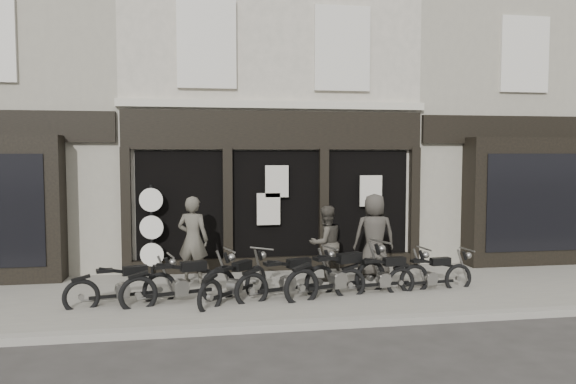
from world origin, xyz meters
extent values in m
plane|color=#2D2B28|center=(0.00, 0.00, 0.00)|extent=(90.00, 90.00, 0.00)
cube|color=slate|center=(0.00, 0.90, 0.06)|extent=(30.00, 4.20, 0.12)
cube|color=gray|center=(0.00, -1.25, 0.07)|extent=(30.00, 0.25, 0.13)
cube|color=#BFB5A4|center=(0.00, 6.00, 4.10)|extent=(7.20, 6.00, 8.20)
cube|color=black|center=(0.00, 2.92, 3.45)|extent=(7.10, 0.18, 0.90)
cube|color=black|center=(0.00, 2.98, 1.50)|extent=(6.50, 0.10, 2.95)
cube|color=black|center=(0.00, 2.91, 0.22)|extent=(7.10, 0.20, 0.44)
cube|color=#B7B29F|center=(0.00, 2.95, 4.05)|extent=(7.30, 0.22, 0.18)
cube|color=beige|center=(-1.60, 2.95, 5.40)|extent=(1.35, 0.12, 2.00)
cube|color=black|center=(-1.60, 2.98, 5.40)|extent=(1.05, 0.06, 1.70)
cube|color=beige|center=(1.60, 2.95, 5.40)|extent=(1.35, 0.12, 2.00)
cube|color=black|center=(1.60, 2.98, 5.40)|extent=(1.05, 0.06, 1.70)
cube|color=black|center=(-3.45, 2.90, 1.55)|extent=(0.22, 0.22, 3.00)
cube|color=black|center=(-1.15, 2.90, 1.55)|extent=(0.22, 0.22, 3.00)
cube|color=black|center=(1.15, 2.90, 1.55)|extent=(0.22, 0.22, 3.00)
cube|color=black|center=(3.45, 2.90, 1.55)|extent=(0.22, 0.22, 3.00)
cube|color=beige|center=(0.00, 2.80, 2.25)|extent=(0.55, 0.04, 0.75)
cube|color=beige|center=(2.30, 2.80, 2.00)|extent=(0.55, 0.04, 0.75)
cube|color=beige|center=(-0.20, 2.80, 1.60)|extent=(0.55, 0.04, 0.75)
cube|color=gray|center=(-6.35, 6.00, 4.10)|extent=(5.50, 6.00, 8.20)
cube|color=gray|center=(6.35, 6.00, 4.10)|extent=(5.50, 6.00, 8.20)
cube|color=black|center=(6.35, 2.65, 1.70)|extent=(3.20, 0.70, 3.20)
cube|color=black|center=(6.35, 2.30, 1.70)|extent=(2.60, 0.06, 2.40)
cube|color=black|center=(6.35, 2.95, 3.50)|extent=(5.40, 0.16, 0.70)
cube|color=beige|center=(6.35, 2.96, 5.40)|extent=(1.30, 0.10, 1.90)
cube|color=black|center=(6.35, 2.99, 5.40)|extent=(1.00, 0.06, 1.60)
torus|color=black|center=(-2.59, 0.55, 0.32)|extent=(0.66, 0.25, 0.66)
torus|color=black|center=(-3.95, 0.20, 0.32)|extent=(0.66, 0.25, 0.66)
cube|color=black|center=(-3.27, 0.38, 0.29)|extent=(1.13, 0.33, 0.06)
cube|color=gray|center=(-3.25, 0.38, 0.36)|extent=(0.27, 0.23, 0.25)
cube|color=black|center=(-3.02, 0.44, 0.73)|extent=(0.47, 0.27, 0.16)
cube|color=black|center=(-3.55, 0.30, 0.77)|extent=(0.33, 0.26, 0.06)
cylinder|color=gray|center=(-2.38, 0.60, 0.96)|extent=(0.17, 0.55, 0.03)
torus|color=black|center=(-1.48, 0.50, 0.35)|extent=(0.71, 0.29, 0.71)
torus|color=black|center=(-2.94, 0.08, 0.35)|extent=(0.71, 0.29, 0.71)
cube|color=black|center=(-2.21, 0.29, 0.31)|extent=(1.21, 0.40, 0.06)
cube|color=gray|center=(-2.19, 0.30, 0.39)|extent=(0.29, 0.25, 0.27)
cube|color=black|center=(-1.95, 0.37, 0.79)|extent=(0.51, 0.30, 0.18)
cube|color=black|center=(-2.51, 0.20, 0.83)|extent=(0.36, 0.29, 0.06)
cylinder|color=gray|center=(-1.26, 0.57, 1.04)|extent=(0.20, 0.59, 0.04)
torus|color=black|center=(-0.72, 0.85, 0.33)|extent=(0.51, 0.56, 0.67)
torus|color=black|center=(-1.66, -0.21, 0.33)|extent=(0.51, 0.56, 0.67)
cube|color=black|center=(-1.19, 0.32, 0.29)|extent=(0.81, 0.90, 0.06)
cube|color=gray|center=(-1.18, 0.34, 0.37)|extent=(0.29, 0.29, 0.25)
cube|color=black|center=(-1.02, 0.51, 0.74)|extent=(0.42, 0.45, 0.17)
cube|color=black|center=(-1.38, 0.10, 0.78)|extent=(0.34, 0.35, 0.06)
cylinder|color=gray|center=(-0.58, 1.01, 0.97)|extent=(0.45, 0.40, 0.04)
torus|color=black|center=(0.53, 0.56, 0.34)|extent=(0.69, 0.30, 0.70)
torus|color=black|center=(-0.88, 0.10, 0.34)|extent=(0.69, 0.30, 0.70)
cube|color=black|center=(-0.17, 0.33, 0.30)|extent=(1.18, 0.43, 0.06)
cube|color=gray|center=(-0.15, 0.34, 0.38)|extent=(0.29, 0.25, 0.27)
cube|color=black|center=(0.08, 0.41, 0.77)|extent=(0.50, 0.31, 0.17)
cube|color=black|center=(-0.46, 0.23, 0.82)|extent=(0.36, 0.29, 0.06)
cylinder|color=gray|center=(0.75, 0.63, 1.02)|extent=(0.22, 0.58, 0.04)
torus|color=black|center=(1.59, 0.59, 0.37)|extent=(0.75, 0.36, 0.76)
torus|color=black|center=(0.06, 0.03, 0.37)|extent=(0.75, 0.36, 0.76)
cube|color=black|center=(0.83, 0.31, 0.33)|extent=(1.27, 0.51, 0.07)
cube|color=gray|center=(0.85, 0.32, 0.42)|extent=(0.32, 0.28, 0.29)
cube|color=black|center=(1.10, 0.41, 0.85)|extent=(0.55, 0.36, 0.19)
cube|color=black|center=(0.51, 0.20, 0.89)|extent=(0.39, 0.33, 0.07)
cylinder|color=gray|center=(1.82, 0.67, 1.11)|extent=(0.26, 0.62, 0.04)
torus|color=black|center=(2.49, 0.49, 0.33)|extent=(0.67, 0.16, 0.66)
torus|color=black|center=(1.09, 0.33, 0.33)|extent=(0.67, 0.16, 0.66)
cube|color=black|center=(1.79, 0.41, 0.29)|extent=(1.15, 0.18, 0.06)
cube|color=gray|center=(1.81, 0.41, 0.36)|extent=(0.25, 0.20, 0.25)
cube|color=black|center=(2.04, 0.44, 0.73)|extent=(0.46, 0.22, 0.17)
cube|color=black|center=(1.50, 0.38, 0.77)|extent=(0.31, 0.23, 0.06)
cylinder|color=gray|center=(2.71, 0.52, 0.97)|extent=(0.10, 0.56, 0.04)
torus|color=black|center=(3.48, 0.56, 0.31)|extent=(0.63, 0.15, 0.62)
torus|color=black|center=(2.17, 0.41, 0.31)|extent=(0.63, 0.15, 0.62)
cube|color=black|center=(2.83, 0.48, 0.27)|extent=(1.08, 0.17, 0.05)
cube|color=gray|center=(2.84, 0.48, 0.34)|extent=(0.24, 0.19, 0.24)
cube|color=black|center=(3.06, 0.51, 0.69)|extent=(0.43, 0.20, 0.16)
cube|color=black|center=(2.55, 0.45, 0.73)|extent=(0.29, 0.21, 0.05)
cylinder|color=gray|center=(3.68, 0.58, 0.91)|extent=(0.09, 0.53, 0.03)
imported|color=#48453B|center=(-1.96, 1.90, 1.06)|extent=(0.80, 0.67, 1.88)
imported|color=#3B372F|center=(0.92, 1.67, 0.94)|extent=(0.96, 0.85, 1.64)
imported|color=#36322D|center=(2.08, 1.84, 1.06)|extent=(0.99, 0.71, 1.88)
cylinder|color=black|center=(-2.88, 2.70, 0.03)|extent=(0.34, 0.34, 0.06)
cylinder|color=black|center=(-2.88, 2.70, 1.10)|extent=(0.07, 0.07, 2.20)
cylinder|color=black|center=(-2.88, 2.67, 1.87)|extent=(0.54, 0.12, 0.54)
cylinder|color=beige|center=(-2.88, 2.65, 1.87)|extent=(0.53, 0.09, 0.54)
cylinder|color=black|center=(-2.88, 2.67, 1.24)|extent=(0.54, 0.12, 0.54)
cylinder|color=beige|center=(-2.88, 2.65, 1.24)|extent=(0.53, 0.09, 0.54)
cylinder|color=black|center=(-2.88, 2.67, 0.62)|extent=(0.54, 0.12, 0.54)
cylinder|color=beige|center=(-2.88, 2.65, 0.62)|extent=(0.53, 0.09, 0.54)
camera|label=1|loc=(-1.91, -10.21, 2.92)|focal=35.00mm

